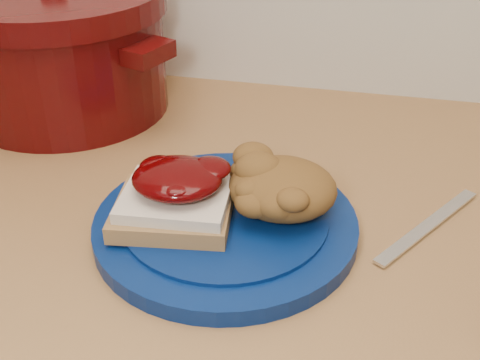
% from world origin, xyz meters
% --- Properties ---
extents(plate, '(0.26, 0.26, 0.02)m').
position_xyz_m(plate, '(-0.03, 1.43, 0.91)').
color(plate, '#051A4F').
rests_on(plate, wood_countertop).
extents(sandwich, '(0.12, 0.11, 0.05)m').
position_xyz_m(sandwich, '(-0.08, 1.41, 0.95)').
color(sandwich, olive).
rests_on(sandwich, plate).
extents(stuffing_mound, '(0.11, 0.09, 0.05)m').
position_xyz_m(stuffing_mound, '(0.02, 1.44, 0.95)').
color(stuffing_mound, brown).
rests_on(stuffing_mound, plate).
extents(butter_knife, '(0.10, 0.15, 0.00)m').
position_xyz_m(butter_knife, '(0.17, 1.48, 0.90)').
color(butter_knife, silver).
rests_on(butter_knife, wood_countertop).
extents(dutch_oven, '(0.36, 0.36, 0.18)m').
position_xyz_m(dutch_oven, '(-0.31, 1.66, 0.98)').
color(dutch_oven, '#3C0606').
rests_on(dutch_oven, wood_countertop).
extents(pepper_grinder, '(0.08, 0.08, 0.14)m').
position_xyz_m(pepper_grinder, '(-0.36, 1.70, 0.97)').
color(pepper_grinder, black).
rests_on(pepper_grinder, wood_countertop).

